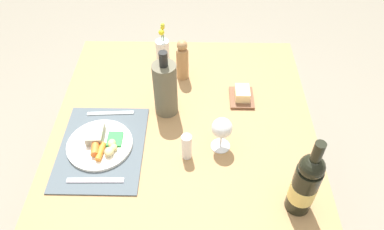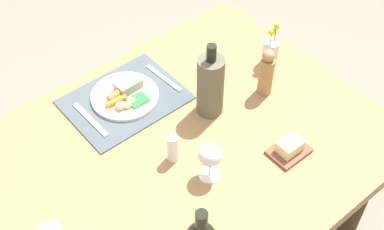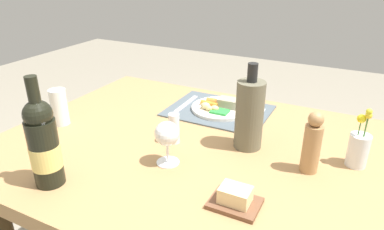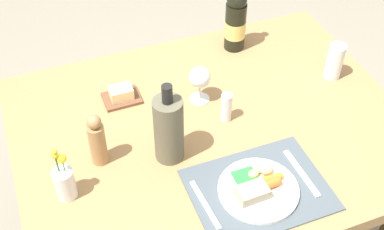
{
  "view_description": "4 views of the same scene",
  "coord_description": "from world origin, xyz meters",
  "px_view_note": "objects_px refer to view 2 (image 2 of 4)",
  "views": [
    {
      "loc": [
        0.89,
        0.05,
        1.86
      ],
      "look_at": [
        -0.1,
        0.03,
        0.83
      ],
      "focal_mm": 34.46,
      "sensor_mm": 36.0,
      "label": 1
    },
    {
      "loc": [
        0.69,
        0.88,
        2.14
      ],
      "look_at": [
        -0.08,
        -0.05,
        0.83
      ],
      "focal_mm": 49.5,
      "sensor_mm": 36.0,
      "label": 2
    },
    {
      "loc": [
        -0.49,
        0.95,
        1.37
      ],
      "look_at": [
        -0.01,
        0.01,
        0.89
      ],
      "focal_mm": 32.6,
      "sensor_mm": 36.0,
      "label": 3
    },
    {
      "loc": [
        -0.51,
        -1.14,
        2.03
      ],
      "look_at": [
        -0.06,
        0.03,
        0.83
      ],
      "focal_mm": 48.42,
      "sensor_mm": 36.0,
      "label": 4
    }
  ],
  "objects_px": {
    "butter_dish": "(289,148)",
    "wine_glass": "(210,156)",
    "pepper_mill": "(266,73)",
    "salt_shaker": "(173,148)",
    "fork": "(164,78)",
    "cooler_bottle": "(210,85)",
    "knife": "(90,119)",
    "dinner_plate": "(125,95)",
    "flower_vase": "(270,51)",
    "dining_table": "(184,166)"
  },
  "relations": [
    {
      "from": "butter_dish",
      "to": "wine_glass",
      "type": "xyz_separation_m",
      "value": [
        0.26,
        -0.1,
        0.08
      ]
    },
    {
      "from": "pepper_mill",
      "to": "salt_shaker",
      "type": "height_order",
      "value": "pepper_mill"
    },
    {
      "from": "fork",
      "to": "butter_dish",
      "type": "distance_m",
      "value": 0.55
    },
    {
      "from": "wine_glass",
      "to": "salt_shaker",
      "type": "height_order",
      "value": "wine_glass"
    },
    {
      "from": "pepper_mill",
      "to": "cooler_bottle",
      "type": "height_order",
      "value": "cooler_bottle"
    },
    {
      "from": "pepper_mill",
      "to": "butter_dish",
      "type": "bearing_deg",
      "value": 61.14
    },
    {
      "from": "fork",
      "to": "pepper_mill",
      "type": "relative_size",
      "value": 0.96
    },
    {
      "from": "knife",
      "to": "pepper_mill",
      "type": "distance_m",
      "value": 0.64
    },
    {
      "from": "dinner_plate",
      "to": "flower_vase",
      "type": "xyz_separation_m",
      "value": [
        -0.54,
        0.2,
        0.04
      ]
    },
    {
      "from": "dining_table",
      "to": "butter_dish",
      "type": "distance_m",
      "value": 0.37
    },
    {
      "from": "fork",
      "to": "wine_glass",
      "type": "distance_m",
      "value": 0.48
    },
    {
      "from": "wine_glass",
      "to": "fork",
      "type": "bearing_deg",
      "value": -109.68
    },
    {
      "from": "butter_dish",
      "to": "cooler_bottle",
      "type": "relative_size",
      "value": 0.44
    },
    {
      "from": "wine_glass",
      "to": "dining_table",
      "type": "bearing_deg",
      "value": -93.54
    },
    {
      "from": "knife",
      "to": "pepper_mill",
      "type": "relative_size",
      "value": 1.02
    },
    {
      "from": "pepper_mill",
      "to": "flower_vase",
      "type": "distance_m",
      "value": 0.16
    },
    {
      "from": "knife",
      "to": "dining_table",
      "type": "bearing_deg",
      "value": 119.37
    },
    {
      "from": "wine_glass",
      "to": "salt_shaker",
      "type": "xyz_separation_m",
      "value": [
        0.05,
        -0.13,
        -0.04
      ]
    },
    {
      "from": "wine_glass",
      "to": "salt_shaker",
      "type": "relative_size",
      "value": 1.31
    },
    {
      "from": "fork",
      "to": "flower_vase",
      "type": "relative_size",
      "value": 0.96
    },
    {
      "from": "fork",
      "to": "knife",
      "type": "height_order",
      "value": "same"
    },
    {
      "from": "butter_dish",
      "to": "salt_shaker",
      "type": "relative_size",
      "value": 1.2
    },
    {
      "from": "dinner_plate",
      "to": "fork",
      "type": "relative_size",
      "value": 1.31
    },
    {
      "from": "salt_shaker",
      "to": "cooler_bottle",
      "type": "xyz_separation_m",
      "value": [
        -0.24,
        -0.09,
        0.07
      ]
    },
    {
      "from": "salt_shaker",
      "to": "fork",
      "type": "bearing_deg",
      "value": -123.06
    },
    {
      "from": "fork",
      "to": "cooler_bottle",
      "type": "height_order",
      "value": "cooler_bottle"
    },
    {
      "from": "salt_shaker",
      "to": "knife",
      "type": "bearing_deg",
      "value": -69.33
    },
    {
      "from": "fork",
      "to": "cooler_bottle",
      "type": "xyz_separation_m",
      "value": [
        -0.03,
        0.23,
        0.11
      ]
    },
    {
      "from": "butter_dish",
      "to": "flower_vase",
      "type": "xyz_separation_m",
      "value": [
        -0.27,
        -0.35,
        0.04
      ]
    },
    {
      "from": "dining_table",
      "to": "pepper_mill",
      "type": "relative_size",
      "value": 6.82
    },
    {
      "from": "salt_shaker",
      "to": "dinner_plate",
      "type": "bearing_deg",
      "value": -96.71
    },
    {
      "from": "pepper_mill",
      "to": "cooler_bottle",
      "type": "xyz_separation_m",
      "value": [
        0.21,
        -0.06,
        0.03
      ]
    },
    {
      "from": "cooler_bottle",
      "to": "pepper_mill",
      "type": "bearing_deg",
      "value": 164.67
    },
    {
      "from": "dinner_plate",
      "to": "fork",
      "type": "xyz_separation_m",
      "value": [
        -0.17,
        0.01,
        -0.01
      ]
    },
    {
      "from": "dinner_plate",
      "to": "salt_shaker",
      "type": "relative_size",
      "value": 2.25
    },
    {
      "from": "dining_table",
      "to": "knife",
      "type": "distance_m",
      "value": 0.36
    },
    {
      "from": "wine_glass",
      "to": "cooler_bottle",
      "type": "xyz_separation_m",
      "value": [
        -0.19,
        -0.21,
        0.02
      ]
    },
    {
      "from": "dinner_plate",
      "to": "salt_shaker",
      "type": "height_order",
      "value": "salt_shaker"
    },
    {
      "from": "pepper_mill",
      "to": "salt_shaker",
      "type": "bearing_deg",
      "value": 3.92
    },
    {
      "from": "fork",
      "to": "butter_dish",
      "type": "relative_size",
      "value": 1.44
    },
    {
      "from": "dining_table",
      "to": "flower_vase",
      "type": "relative_size",
      "value": 6.79
    },
    {
      "from": "dining_table",
      "to": "wine_glass",
      "type": "relative_size",
      "value": 9.32
    },
    {
      "from": "dinner_plate",
      "to": "fork",
      "type": "height_order",
      "value": "dinner_plate"
    },
    {
      "from": "salt_shaker",
      "to": "cooler_bottle",
      "type": "bearing_deg",
      "value": -159.29
    },
    {
      "from": "salt_shaker",
      "to": "butter_dish",
      "type": "bearing_deg",
      "value": 144.0
    },
    {
      "from": "knife",
      "to": "pepper_mill",
      "type": "bearing_deg",
      "value": 152.29
    },
    {
      "from": "fork",
      "to": "butter_dish",
      "type": "bearing_deg",
      "value": 97.18
    },
    {
      "from": "dining_table",
      "to": "fork",
      "type": "relative_size",
      "value": 7.08
    },
    {
      "from": "butter_dish",
      "to": "pepper_mill",
      "type": "distance_m",
      "value": 0.3
    },
    {
      "from": "dining_table",
      "to": "butter_dish",
      "type": "height_order",
      "value": "butter_dish"
    }
  ]
}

